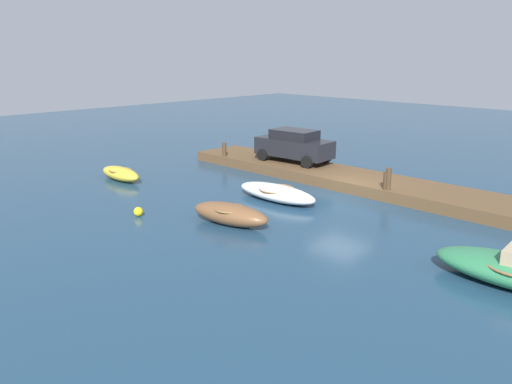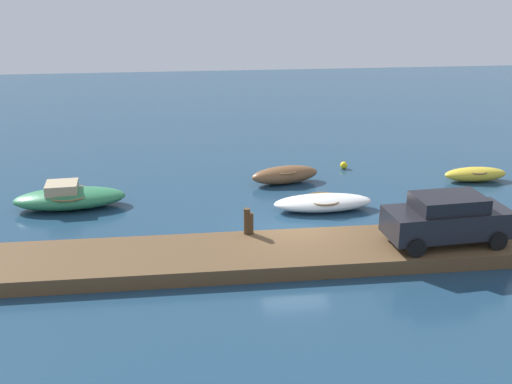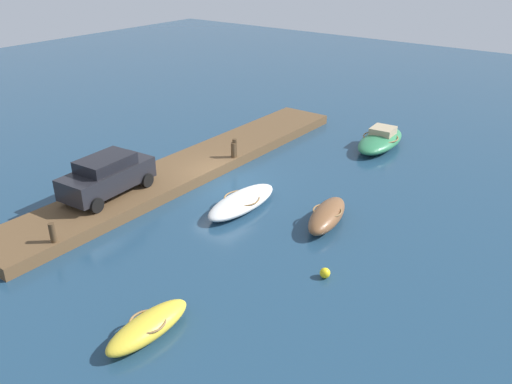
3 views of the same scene
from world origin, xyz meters
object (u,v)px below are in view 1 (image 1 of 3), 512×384
object	(u,v)px
rowboat_brown	(230,214)
mooring_post_west	(388,179)
dinghy_yellow	(121,174)
mooring_post_mid_west	(386,181)
parked_car	(294,145)
rowboat_white	(276,193)
marker_buoy	(138,212)
mooring_post_mid_east	(224,149)

from	to	relation	value
rowboat_brown	mooring_post_west	world-z (taller)	mooring_post_west
dinghy_yellow	mooring_post_mid_west	size ratio (longest dim) A/B	3.88
rowboat_brown	parked_car	size ratio (longest dim) A/B	0.79
rowboat_brown	parked_car	world-z (taller)	parked_car
rowboat_white	parked_car	bearing A→B (deg)	-57.38
dinghy_yellow	rowboat_white	bearing A→B (deg)	-159.85
rowboat_brown	marker_buoy	distance (m)	3.83
mooring_post_mid_west	parked_car	world-z (taller)	parked_car
mooring_post_mid_east	parked_car	xyz separation A→B (m)	(-3.84, -1.61, 0.52)
dinghy_yellow	rowboat_white	world-z (taller)	dinghy_yellow
rowboat_white	rowboat_brown	bearing A→B (deg)	104.64
rowboat_brown	rowboat_white	size ratio (longest dim) A/B	0.83
dinghy_yellow	mooring_post_mid_west	distance (m)	13.02
mooring_post_mid_west	dinghy_yellow	bearing A→B (deg)	28.16
rowboat_brown	parked_car	xyz separation A→B (m)	(4.19, -8.53, 1.00)
mooring_post_mid_west	parked_car	size ratio (longest dim) A/B	0.18
dinghy_yellow	mooring_post_mid_east	distance (m)	6.25
mooring_post_mid_west	parked_car	xyz separation A→B (m)	(6.61, -1.61, 0.52)
rowboat_white	mooring_post_west	bearing A→B (deg)	-137.93
rowboat_brown	mooring_post_mid_west	world-z (taller)	mooring_post_mid_west
mooring_post_mid_east	dinghy_yellow	bearing A→B (deg)	80.65
rowboat_white	mooring_post_west	distance (m)	4.86
dinghy_yellow	parked_car	xyz separation A→B (m)	(-4.85, -7.75, 1.08)
dinghy_yellow	rowboat_white	size ratio (longest dim) A/B	0.73
dinghy_yellow	marker_buoy	size ratio (longest dim) A/B	8.18
rowboat_brown	marker_buoy	bearing A→B (deg)	17.41
rowboat_brown	dinghy_yellow	bearing A→B (deg)	-16.77
mooring_post_mid_west	marker_buoy	size ratio (longest dim) A/B	2.11
rowboat_white	mooring_post_mid_east	xyz separation A→B (m)	(7.04, -3.26, 0.56)
parked_car	marker_buoy	distance (m)	10.50
mooring_post_mid_west	mooring_post_west	bearing A→B (deg)	180.00
dinghy_yellow	marker_buoy	distance (m)	6.30
parked_car	marker_buoy	xyz separation A→B (m)	(-0.86, 10.39, -1.23)
rowboat_white	mooring_post_west	size ratio (longest dim) A/B	4.31
marker_buoy	mooring_post_mid_east	bearing A→B (deg)	-61.85
rowboat_white	marker_buoy	size ratio (longest dim) A/B	11.27
mooring_post_mid_west	mooring_post_mid_east	size ratio (longest dim) A/B	1.01
mooring_post_west	mooring_post_mid_east	distance (m)	10.57
rowboat_brown	rowboat_white	bearing A→B (deg)	-86.58
rowboat_brown	marker_buoy	world-z (taller)	rowboat_brown
rowboat_white	mooring_post_west	world-z (taller)	mooring_post_west
rowboat_brown	rowboat_white	world-z (taller)	rowboat_brown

